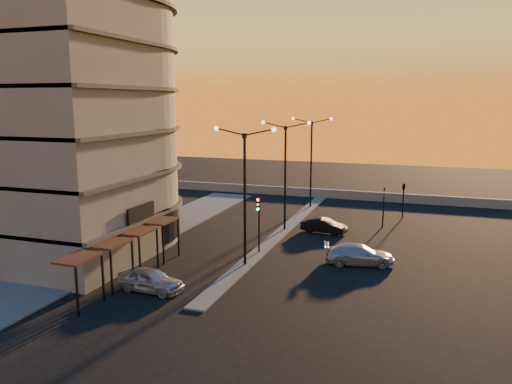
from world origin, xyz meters
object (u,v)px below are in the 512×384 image
(car_wagon, at_px, (359,254))
(streetlamp_mid, at_px, (285,167))
(traffic_light_main, at_px, (258,216))
(car_hatchback, at_px, (150,280))
(car_sedan, at_px, (324,226))

(car_wagon, bearing_deg, streetlamp_mid, 34.38)
(traffic_light_main, bearing_deg, streetlamp_mid, 90.00)
(streetlamp_mid, bearing_deg, traffic_light_main, -90.00)
(car_hatchback, xyz_separation_m, car_wagon, (11.07, 9.08, 0.00))
(traffic_light_main, height_order, car_wagon, traffic_light_main)
(streetlamp_mid, xyz_separation_m, traffic_light_main, (0.00, -7.13, -2.70))
(streetlamp_mid, distance_m, car_sedan, 6.01)
(car_hatchback, bearing_deg, car_sedan, -18.46)
(streetlamp_mid, distance_m, traffic_light_main, 7.62)
(traffic_light_main, bearing_deg, car_hatchback, -112.20)
(streetlamp_mid, distance_m, car_wagon, 11.36)
(traffic_light_main, bearing_deg, car_sedan, 65.38)
(traffic_light_main, relative_size, car_hatchback, 1.05)
(traffic_light_main, xyz_separation_m, car_sedan, (3.40, 7.42, -2.25))
(streetlamp_mid, height_order, car_hatchback, streetlamp_mid)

